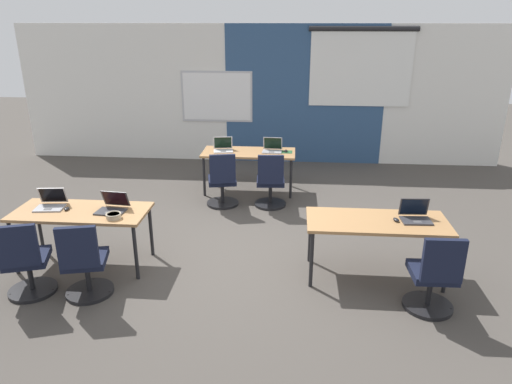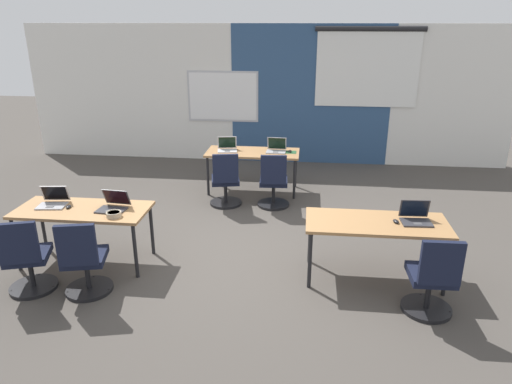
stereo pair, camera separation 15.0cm
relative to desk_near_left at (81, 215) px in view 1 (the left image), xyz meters
The scene contains 20 objects.
ground_plane 1.96m from the desk_near_left, 18.92° to the left, with size 24.00×24.00×0.00m.
back_wall_assembly 5.17m from the desk_near_left, 69.57° to the left, with size 10.00×0.27×2.80m.
desk_near_left is the anchor object (origin of this frame).
desk_near_right 3.50m from the desk_near_left, ahead, with size 1.60×0.70×0.72m.
desk_far_center 3.30m from the desk_near_left, 57.99° to the left, with size 1.60×0.70×0.72m.
laptop_far_right 3.57m from the desk_near_left, 52.89° to the left, with size 0.34×0.29×0.23m.
mousepad_far_right 3.71m from the desk_near_left, 49.83° to the left, with size 0.22×0.19×0.00m.
mouse_far_right 3.71m from the desk_near_left, 49.83° to the left, with size 0.06×0.10×0.03m.
chair_far_right 3.02m from the desk_near_left, 43.75° to the left, with size 0.52×0.55×0.92m.
laptop_far_left 3.11m from the desk_near_left, 65.24° to the left, with size 0.37×0.33×0.23m.
chair_far_left 2.50m from the desk_near_left, 55.76° to the left, with size 0.52×0.58×0.92m.
laptop_near_right_end 3.93m from the desk_near_left, ahead, with size 0.34×0.30×0.23m.
mouse_near_right_end 3.71m from the desk_near_left, ahead, with size 0.08×0.11×0.03m.
chair_near_right_end 4.06m from the desk_near_left, ahead, with size 0.52×0.54×0.92m.
laptop_near_left_inner 0.40m from the desk_near_left, ahead, with size 0.36×0.35×0.22m.
chair_near_left_inner 0.83m from the desk_near_left, 65.96° to the right, with size 0.53×0.58×0.92m.
laptop_near_left_end 0.42m from the desk_near_left, behind, with size 0.36×0.34×0.23m.
mouse_near_left_end 0.19m from the desk_near_left, behind, with size 0.07×0.11×0.03m.
chair_near_left_end 0.86m from the desk_near_left, 113.62° to the right, with size 0.55×0.60×0.92m.
snack_bowl 0.53m from the desk_near_left, 22.21° to the right, with size 0.18×0.18×0.06m.
Camera 1 is at (0.78, -5.58, 2.88)m, focal length 32.82 mm.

